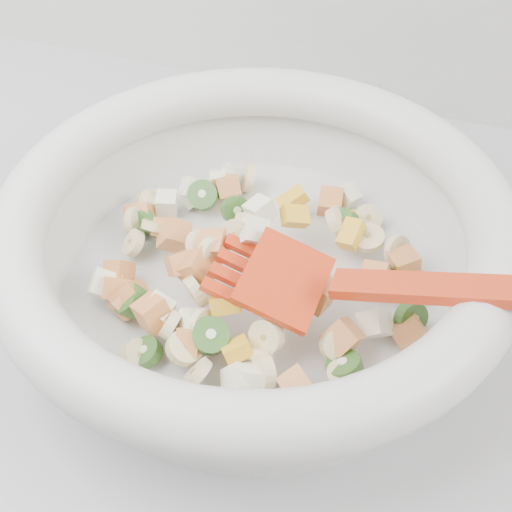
% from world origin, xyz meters
% --- Properties ---
extents(counter, '(2.00, 0.60, 0.90)m').
position_xyz_m(counter, '(0.00, 1.45, 0.45)').
color(counter, gray).
rests_on(counter, ground).
extents(mixing_bowl, '(0.50, 0.41, 0.15)m').
position_xyz_m(mixing_bowl, '(0.13, 1.41, 0.96)').
color(mixing_bowl, silver).
rests_on(mixing_bowl, counter).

